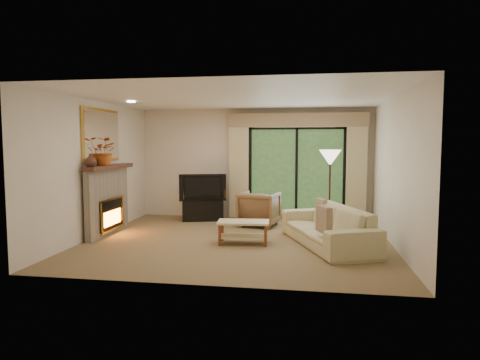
% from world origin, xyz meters
% --- Properties ---
extents(floor, '(5.50, 5.50, 0.00)m').
position_xyz_m(floor, '(0.00, 0.00, 0.00)').
color(floor, olive).
rests_on(floor, ground).
extents(ceiling, '(5.50, 5.50, 0.00)m').
position_xyz_m(ceiling, '(0.00, 0.00, 2.60)').
color(ceiling, white).
rests_on(ceiling, ground).
extents(wall_back, '(5.00, 0.00, 5.00)m').
position_xyz_m(wall_back, '(0.00, 2.50, 1.30)').
color(wall_back, beige).
rests_on(wall_back, ground).
extents(wall_front, '(5.00, 0.00, 5.00)m').
position_xyz_m(wall_front, '(0.00, -2.50, 1.30)').
color(wall_front, beige).
rests_on(wall_front, ground).
extents(wall_left, '(0.00, 5.00, 5.00)m').
position_xyz_m(wall_left, '(-2.75, 0.00, 1.30)').
color(wall_left, beige).
rests_on(wall_left, ground).
extents(wall_right, '(0.00, 5.00, 5.00)m').
position_xyz_m(wall_right, '(2.75, 0.00, 1.30)').
color(wall_right, beige).
rests_on(wall_right, ground).
extents(fireplace, '(0.24, 1.70, 1.37)m').
position_xyz_m(fireplace, '(-2.63, 0.20, 0.69)').
color(fireplace, gray).
rests_on(fireplace, floor).
extents(mirror, '(0.07, 1.45, 1.02)m').
position_xyz_m(mirror, '(-2.71, 0.20, 1.95)').
color(mirror, gold).
rests_on(mirror, wall_left).
extents(sliding_door, '(2.26, 0.10, 2.16)m').
position_xyz_m(sliding_door, '(1.00, 2.45, 1.10)').
color(sliding_door, black).
rests_on(sliding_door, floor).
extents(curtain_left, '(0.45, 0.18, 2.35)m').
position_xyz_m(curtain_left, '(-0.35, 2.34, 1.20)').
color(curtain_left, '#C4B384').
rests_on(curtain_left, floor).
extents(curtain_right, '(0.45, 0.18, 2.35)m').
position_xyz_m(curtain_right, '(2.35, 2.34, 1.20)').
color(curtain_right, '#C4B384').
rests_on(curtain_right, floor).
extents(cornice, '(3.20, 0.24, 0.32)m').
position_xyz_m(cornice, '(1.00, 2.36, 2.32)').
color(cornice, '#9B805D').
rests_on(cornice, wall_back).
extents(media_console, '(1.02, 0.66, 0.47)m').
position_xyz_m(media_console, '(-1.14, 1.95, 0.23)').
color(media_console, black).
rests_on(media_console, floor).
extents(tv, '(1.07, 0.43, 0.62)m').
position_xyz_m(tv, '(-1.14, 1.95, 0.78)').
color(tv, black).
rests_on(tv, media_console).
extents(armchair, '(0.93, 0.95, 0.74)m').
position_xyz_m(armchair, '(0.23, 1.50, 0.37)').
color(armchair, brown).
rests_on(armchair, floor).
extents(sofa, '(1.71, 2.52, 0.69)m').
position_xyz_m(sofa, '(1.61, -0.10, 0.34)').
color(sofa, '#C0B482').
rests_on(sofa, floor).
extents(pillow_near, '(0.26, 0.44, 0.42)m').
position_xyz_m(pillow_near, '(1.53, -0.78, 0.58)').
color(pillow_near, '#4F3821').
rests_on(pillow_near, sofa).
extents(pillow_far, '(0.21, 0.35, 0.34)m').
position_xyz_m(pillow_far, '(1.53, 0.57, 0.57)').
color(pillow_far, '#4F3821').
rests_on(pillow_far, sofa).
extents(coffee_table, '(0.95, 0.58, 0.41)m').
position_xyz_m(coffee_table, '(0.14, -0.20, 0.20)').
color(coffee_table, beige).
rests_on(coffee_table, floor).
extents(floor_lamp, '(0.57, 0.57, 1.66)m').
position_xyz_m(floor_lamp, '(1.71, 1.22, 0.83)').
color(floor_lamp, '#FFE9CD').
rests_on(floor_lamp, floor).
extents(vase, '(0.25, 0.25, 0.24)m').
position_xyz_m(vase, '(-2.61, -0.47, 1.49)').
color(vase, '#46261C').
rests_on(vase, fireplace).
extents(branches, '(0.53, 0.48, 0.53)m').
position_xyz_m(branches, '(-2.61, 0.12, 1.64)').
color(branches, '#B8561C').
rests_on(branches, fireplace).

